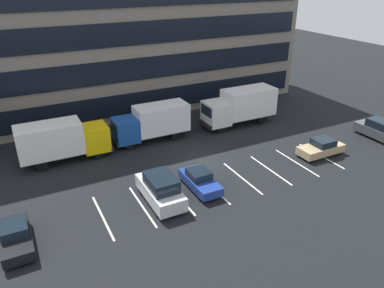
{
  "coord_description": "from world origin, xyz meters",
  "views": [
    {
      "loc": [
        -13.79,
        -24.81,
        15.08
      ],
      "look_at": [
        -0.6,
        0.72,
        1.4
      ],
      "focal_mm": 34.68,
      "sensor_mm": 36.0,
      "label": 1
    }
  ],
  "objects_px": {
    "sedan_navy": "(200,180)",
    "box_truck_blue": "(152,121)",
    "suv_silver": "(161,189)",
    "suv_charcoal": "(378,129)",
    "box_truck_white": "(240,105)",
    "sedan_black": "(16,237)",
    "sedan_tan": "(321,148)",
    "box_truck_yellow": "(62,140)"
  },
  "relations": [
    {
      "from": "suv_silver",
      "to": "sedan_black",
      "type": "height_order",
      "value": "suv_silver"
    },
    {
      "from": "box_truck_blue",
      "to": "suv_silver",
      "type": "xyz_separation_m",
      "value": [
        -3.46,
        -10.08,
        -0.87
      ]
    },
    {
      "from": "suv_charcoal",
      "to": "box_truck_yellow",
      "type": "bearing_deg",
      "value": 161.9
    },
    {
      "from": "box_truck_yellow",
      "to": "suv_charcoal",
      "type": "distance_m",
      "value": 29.46
    },
    {
      "from": "sedan_navy",
      "to": "box_truck_blue",
      "type": "bearing_deg",
      "value": 89.07
    },
    {
      "from": "suv_charcoal",
      "to": "box_truck_blue",
      "type": "bearing_deg",
      "value": 153.94
    },
    {
      "from": "box_truck_blue",
      "to": "suv_charcoal",
      "type": "height_order",
      "value": "box_truck_blue"
    },
    {
      "from": "box_truck_blue",
      "to": "sedan_tan",
      "type": "height_order",
      "value": "box_truck_blue"
    },
    {
      "from": "suv_silver",
      "to": "sedan_black",
      "type": "xyz_separation_m",
      "value": [
        -9.46,
        -0.36,
        -0.34
      ]
    },
    {
      "from": "box_truck_yellow",
      "to": "suv_charcoal",
      "type": "bearing_deg",
      "value": -18.1
    },
    {
      "from": "box_truck_yellow",
      "to": "sedan_black",
      "type": "xyz_separation_m",
      "value": [
        -4.55,
        -9.99,
        -1.27
      ]
    },
    {
      "from": "box_truck_blue",
      "to": "box_truck_yellow",
      "type": "bearing_deg",
      "value": -176.93
    },
    {
      "from": "box_truck_blue",
      "to": "sedan_black",
      "type": "height_order",
      "value": "box_truck_blue"
    },
    {
      "from": "sedan_tan",
      "to": "sedan_black",
      "type": "bearing_deg",
      "value": -178.61
    },
    {
      "from": "box_truck_white",
      "to": "suv_charcoal",
      "type": "xyz_separation_m",
      "value": [
        9.9,
        -9.18,
        -1.19
      ]
    },
    {
      "from": "box_truck_white",
      "to": "sedan_navy",
      "type": "distance_m",
      "value": 13.67
    },
    {
      "from": "box_truck_blue",
      "to": "suv_silver",
      "type": "relative_size",
      "value": 1.54
    },
    {
      "from": "suv_silver",
      "to": "sedan_navy",
      "type": "relative_size",
      "value": 1.18
    },
    {
      "from": "box_truck_white",
      "to": "box_truck_blue",
      "type": "xyz_separation_m",
      "value": [
        -9.71,
        0.42,
        -0.18
      ]
    },
    {
      "from": "box_truck_yellow",
      "to": "box_truck_blue",
      "type": "xyz_separation_m",
      "value": [
        8.37,
        0.45,
        -0.06
      ]
    },
    {
      "from": "box_truck_blue",
      "to": "sedan_navy",
      "type": "xyz_separation_m",
      "value": [
        -0.16,
        -9.77,
        -1.23
      ]
    },
    {
      "from": "sedan_black",
      "to": "sedan_tan",
      "type": "height_order",
      "value": "sedan_tan"
    },
    {
      "from": "suv_silver",
      "to": "sedan_tan",
      "type": "bearing_deg",
      "value": 0.92
    },
    {
      "from": "box_truck_white",
      "to": "sedan_tan",
      "type": "distance_m",
      "value": 9.79
    },
    {
      "from": "box_truck_yellow",
      "to": "box_truck_white",
      "type": "relative_size",
      "value": 0.94
    },
    {
      "from": "suv_charcoal",
      "to": "sedan_navy",
      "type": "bearing_deg",
      "value": -179.49
    },
    {
      "from": "suv_charcoal",
      "to": "sedan_black",
      "type": "xyz_separation_m",
      "value": [
        -32.54,
        -0.84,
        -0.21
      ]
    },
    {
      "from": "box_truck_yellow",
      "to": "sedan_tan",
      "type": "bearing_deg",
      "value": -24.7
    },
    {
      "from": "box_truck_white",
      "to": "sedan_tan",
      "type": "bearing_deg",
      "value": -76.2
    },
    {
      "from": "suv_silver",
      "to": "sedan_navy",
      "type": "bearing_deg",
      "value": 5.28
    },
    {
      "from": "suv_silver",
      "to": "suv_charcoal",
      "type": "bearing_deg",
      "value": 1.2
    },
    {
      "from": "suv_charcoal",
      "to": "sedan_tan",
      "type": "distance_m",
      "value": 7.59
    },
    {
      "from": "suv_silver",
      "to": "sedan_navy",
      "type": "height_order",
      "value": "suv_silver"
    },
    {
      "from": "sedan_black",
      "to": "sedan_tan",
      "type": "xyz_separation_m",
      "value": [
        24.95,
        0.61,
        0.01
      ]
    },
    {
      "from": "sedan_navy",
      "to": "sedan_tan",
      "type": "bearing_deg",
      "value": -0.27
    },
    {
      "from": "suv_silver",
      "to": "suv_charcoal",
      "type": "height_order",
      "value": "suv_silver"
    },
    {
      "from": "box_truck_yellow",
      "to": "suv_charcoal",
      "type": "xyz_separation_m",
      "value": [
        27.99,
        -9.14,
        -1.07
      ]
    },
    {
      "from": "suv_silver",
      "to": "sedan_tan",
      "type": "height_order",
      "value": "suv_silver"
    },
    {
      "from": "suv_silver",
      "to": "box_truck_blue",
      "type": "bearing_deg",
      "value": 71.04
    },
    {
      "from": "suv_charcoal",
      "to": "sedan_navy",
      "type": "xyz_separation_m",
      "value": [
        -19.77,
        -0.18,
        -0.22
      ]
    },
    {
      "from": "box_truck_yellow",
      "to": "box_truck_white",
      "type": "distance_m",
      "value": 18.09
    },
    {
      "from": "box_truck_white",
      "to": "suv_silver",
      "type": "distance_m",
      "value": 16.37
    }
  ]
}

